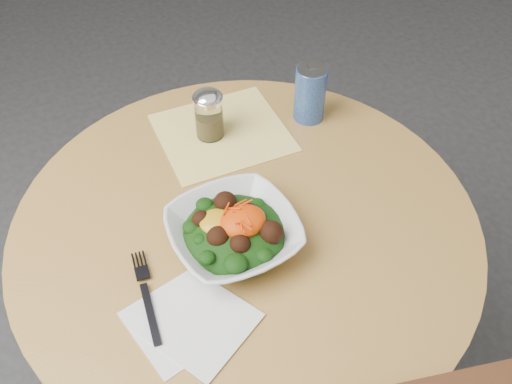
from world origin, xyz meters
TOP-DOWN VIEW (x-y plane):
  - table at (0.00, 0.00)m, footprint 0.90×0.90m
  - cloth_napkin at (0.05, 0.25)m, footprint 0.27×0.25m
  - paper_napkins at (-0.17, -0.17)m, footprint 0.23×0.22m
  - salad_bowl at (-0.04, -0.04)m, footprint 0.25×0.25m
  - fork at (-0.22, -0.09)m, footprint 0.04×0.20m
  - spice_shaker at (0.02, 0.26)m, footprint 0.06×0.06m
  - beverage_can at (0.25, 0.23)m, footprint 0.07×0.07m

SIDE VIEW (x-z plane):
  - table at x=0.00m, z-range 0.18..0.93m
  - cloth_napkin at x=0.05m, z-range 0.75..0.75m
  - paper_napkins at x=-0.17m, z-range 0.75..0.75m
  - fork at x=-0.22m, z-range 0.75..0.76m
  - salad_bowl at x=-0.04m, z-range 0.74..0.83m
  - spice_shaker at x=0.02m, z-range 0.75..0.87m
  - beverage_can at x=0.25m, z-range 0.75..0.88m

